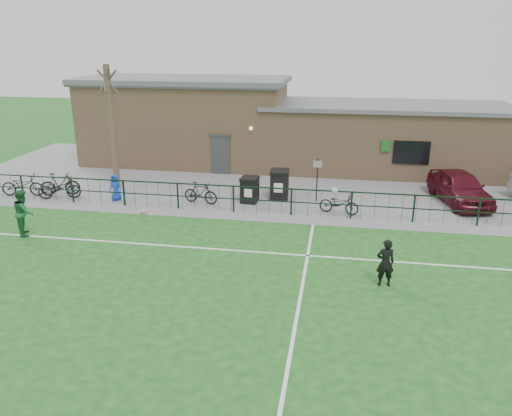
% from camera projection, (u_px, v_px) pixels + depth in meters
% --- Properties ---
extents(ground, '(90.00, 90.00, 0.00)m').
position_uv_depth(ground, '(226.00, 309.00, 13.97)').
color(ground, '#175019').
rests_on(ground, ground).
extents(paving_strip, '(34.00, 13.00, 0.02)m').
position_uv_depth(paving_strip, '(283.00, 179.00, 26.53)').
color(paving_strip, slate).
rests_on(paving_strip, ground).
extents(pitch_line_touch, '(28.00, 0.10, 0.01)m').
position_uv_depth(pitch_line_touch, '(267.00, 215.00, 21.23)').
color(pitch_line_touch, white).
rests_on(pitch_line_touch, ground).
extents(pitch_line_mid, '(28.00, 0.10, 0.01)m').
position_uv_depth(pitch_line_mid, '(251.00, 252.00, 17.69)').
color(pitch_line_mid, white).
rests_on(pitch_line_mid, ground).
extents(pitch_line_perp, '(0.10, 16.00, 0.01)m').
position_uv_depth(pitch_line_perp, '(297.00, 316.00, 13.65)').
color(pitch_line_perp, white).
rests_on(pitch_line_perp, ground).
extents(perimeter_fence, '(28.00, 0.10, 1.20)m').
position_uv_depth(perimeter_fence, '(268.00, 201.00, 21.22)').
color(perimeter_fence, black).
rests_on(perimeter_fence, ground).
extents(bare_tree, '(0.30, 0.30, 6.00)m').
position_uv_depth(bare_tree, '(112.00, 129.00, 24.04)').
color(bare_tree, '#4B3C2E').
rests_on(bare_tree, ground).
extents(wheelie_bin_left, '(0.89, 0.99, 1.25)m').
position_uv_depth(wheelie_bin_left, '(280.00, 185.00, 23.29)').
color(wheelie_bin_left, black).
rests_on(wheelie_bin_left, paving_strip).
extents(wheelie_bin_right, '(0.77, 0.86, 1.08)m').
position_uv_depth(wheelie_bin_right, '(250.00, 190.00, 22.75)').
color(wheelie_bin_right, black).
rests_on(wheelie_bin_right, paving_strip).
extents(sign_post, '(0.07, 0.07, 2.00)m').
position_uv_depth(sign_post, '(317.00, 180.00, 22.69)').
color(sign_post, black).
rests_on(sign_post, paving_strip).
extents(car_maroon, '(2.64, 4.57, 1.46)m').
position_uv_depth(car_maroon, '(460.00, 187.00, 22.57)').
color(car_maroon, '#4E0E1A').
rests_on(car_maroon, paving_strip).
extents(bicycle_a, '(2.08, 0.99, 1.05)m').
position_uv_depth(bicycle_a, '(22.00, 185.00, 23.61)').
color(bicycle_a, black).
rests_on(bicycle_a, paving_strip).
extents(bicycle_b, '(1.90, 1.08, 1.10)m').
position_uv_depth(bicycle_b, '(60.00, 184.00, 23.68)').
color(bicycle_b, black).
rests_on(bicycle_b, paving_strip).
extents(bicycle_c, '(2.05, 1.23, 1.01)m').
position_uv_depth(bicycle_c, '(59.00, 188.00, 23.21)').
color(bicycle_c, black).
rests_on(bicycle_c, paving_strip).
extents(bicycle_d, '(1.71, 0.79, 0.99)m').
position_uv_depth(bicycle_d, '(201.00, 193.00, 22.55)').
color(bicycle_d, black).
rests_on(bicycle_d, paving_strip).
extents(bicycle_e, '(1.79, 0.94, 0.89)m').
position_uv_depth(bicycle_e, '(339.00, 204.00, 21.28)').
color(bicycle_e, black).
rests_on(bicycle_e, paving_strip).
extents(spectator_child, '(0.63, 0.44, 1.23)m').
position_uv_depth(spectator_child, '(115.00, 187.00, 22.95)').
color(spectator_child, '#1440BE').
rests_on(spectator_child, paving_strip).
extents(goalkeeper_kick, '(2.07, 2.82, 2.32)m').
position_uv_depth(goalkeeper_kick, '(383.00, 260.00, 15.15)').
color(goalkeeper_kick, black).
rests_on(goalkeeper_kick, ground).
extents(outfield_player, '(1.02, 1.08, 1.77)m').
position_uv_depth(outfield_player, '(24.00, 212.00, 19.00)').
color(outfield_player, '#1A5D2D').
rests_on(outfield_player, ground).
extents(ball_ground, '(0.22, 0.22, 0.22)m').
position_uv_depth(ball_ground, '(143.00, 212.00, 21.38)').
color(ball_ground, silver).
rests_on(ball_ground, ground).
extents(clubhouse, '(24.25, 5.40, 4.96)m').
position_uv_depth(clubhouse, '(275.00, 128.00, 28.74)').
color(clubhouse, tan).
rests_on(clubhouse, ground).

